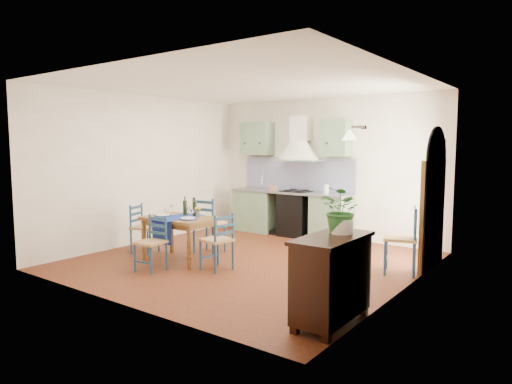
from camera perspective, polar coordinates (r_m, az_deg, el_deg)
floor at (r=7.47m, az=-0.84°, el=-8.58°), size 5.00×5.00×0.00m
back_wall at (r=9.43m, az=5.32°, el=0.92°), size 5.00×0.96×2.80m
right_wall at (r=6.34m, az=19.00°, el=0.76°), size 0.26×5.00×2.80m
left_wall at (r=8.98m, az=-13.68°, el=2.76°), size 0.04×5.00×2.80m
ceiling at (r=7.29m, az=-0.87°, el=13.29°), size 5.00×5.00×0.01m
dining_table at (r=7.46m, az=-9.56°, el=-3.72°), size 1.14×0.86×1.03m
chair_near at (r=7.00m, az=-12.90°, el=-6.18°), size 0.42×0.42×0.82m
chair_far at (r=7.94m, az=-5.95°, el=-4.03°), size 0.52×0.52×0.97m
chair_left at (r=8.18m, az=-13.91°, el=-4.35°), size 0.49×0.49×0.84m
chair_right at (r=6.87m, az=-4.79°, el=-6.09°), size 0.46×0.46×0.86m
chair_spare at (r=6.99m, az=17.89°, el=-5.62°), size 0.58×0.58×0.98m
sideboard at (r=4.89m, az=9.39°, el=-10.36°), size 0.50×1.05×0.94m
potted_plant at (r=4.91m, az=10.72°, el=-2.22°), size 0.57×0.53×0.50m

